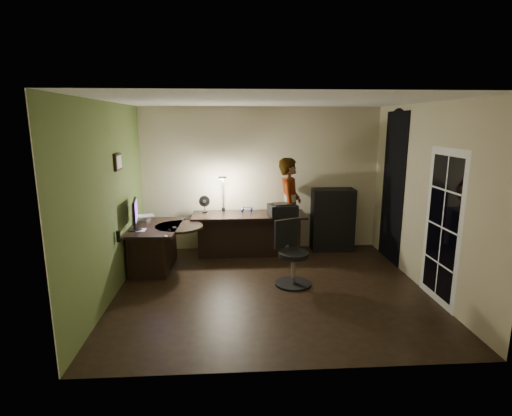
{
  "coord_description": "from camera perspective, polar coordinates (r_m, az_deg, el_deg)",
  "views": [
    {
      "loc": [
        -0.58,
        -5.51,
        2.43
      ],
      "look_at": [
        -0.15,
        1.05,
        1.0
      ],
      "focal_mm": 28.0,
      "sensor_mm": 36.0,
      "label": 1
    }
  ],
  "objects": [
    {
      "name": "framed_picture",
      "position": [
        6.21,
        -19.16,
        6.23
      ],
      "size": [
        0.04,
        0.3,
        0.25
      ],
      "primitive_type": "cube",
      "color": "black",
      "rests_on": "wall_left"
    },
    {
      "name": "speaker",
      "position": [
        6.08,
        -19.06,
        -3.85
      ],
      "size": [
        0.07,
        0.07,
        0.16
      ],
      "primitive_type": "cylinder",
      "rotation": [
        0.0,
        0.0,
        0.13
      ],
      "color": "black",
      "rests_on": "desk_left"
    },
    {
      "name": "french_door",
      "position": [
        5.87,
        25.07,
        -2.52
      ],
      "size": [
        0.02,
        0.92,
        2.1
      ],
      "primitive_type": "cube",
      "color": "white",
      "rests_on": "floor"
    },
    {
      "name": "green_wall_overlay",
      "position": [
        5.86,
        -20.14,
        0.88
      ],
      "size": [
        0.0,
        4.0,
        2.7
      ],
      "primitive_type": "cube",
      "color": "#4F642C",
      "rests_on": "floor"
    },
    {
      "name": "phone",
      "position": [
        6.65,
        -11.57,
        -2.73
      ],
      "size": [
        0.09,
        0.13,
        0.01
      ],
      "primitive_type": "cube",
      "rotation": [
        0.0,
        0.0,
        0.31
      ],
      "color": "black",
      "rests_on": "desk_left"
    },
    {
      "name": "printer",
      "position": [
        7.14,
        3.82,
        -0.19
      ],
      "size": [
        0.54,
        0.45,
        0.22
      ],
      "primitive_type": "cube",
      "rotation": [
        0.0,
        0.0,
        0.15
      ],
      "color": "black",
      "rests_on": "desk_right"
    },
    {
      "name": "mouse",
      "position": [
        6.14,
        -12.75,
        -3.95
      ],
      "size": [
        0.06,
        0.08,
        0.03
      ],
      "primitive_type": "ellipsoid",
      "rotation": [
        0.0,
        0.0,
        -0.04
      ],
      "color": "silver",
      "rests_on": "desk_left"
    },
    {
      "name": "monitor",
      "position": [
        6.6,
        -16.99,
        -1.56
      ],
      "size": [
        0.2,
        0.56,
        0.36
      ],
      "primitive_type": "cube",
      "rotation": [
        0.0,
        0.0,
        0.16
      ],
      "color": "black",
      "rests_on": "desk_left"
    },
    {
      "name": "wall_left",
      "position": [
        5.86,
        -20.28,
        0.88
      ],
      "size": [
        0.01,
        4.0,
        2.7
      ],
      "primitive_type": "cube",
      "color": "#C5BB93",
      "rests_on": "floor"
    },
    {
      "name": "notepad",
      "position": [
        6.61,
        -16.09,
        -3.06
      ],
      "size": [
        0.14,
        0.19,
        0.01
      ],
      "primitive_type": "cube",
      "rotation": [
        0.0,
        0.0,
        0.0
      ],
      "color": "silver",
      "rests_on": "desk_left"
    },
    {
      "name": "ceiling",
      "position": [
        5.55,
        2.33,
        15.09
      ],
      "size": [
        4.5,
        4.0,
        0.01
      ],
      "primitive_type": "cube",
      "color": "silver",
      "rests_on": "floor"
    },
    {
      "name": "desk_lamp",
      "position": [
        7.46,
        -4.73,
        2.35
      ],
      "size": [
        0.28,
        0.37,
        0.73
      ],
      "primitive_type": "cube",
      "rotation": [
        0.0,
        0.0,
        0.35
      ],
      "color": "black",
      "rests_on": "desk_right"
    },
    {
      "name": "cabinet",
      "position": [
        7.77,
        10.87,
        -1.63
      ],
      "size": [
        0.8,
        0.42,
        1.19
      ],
      "primitive_type": "cube",
      "rotation": [
        0.0,
        0.0,
        -0.02
      ],
      "color": "black",
      "rests_on": "floor"
    },
    {
      "name": "desk_fan",
      "position": [
        7.41,
        -7.36,
        0.59
      ],
      "size": [
        0.2,
        0.11,
        0.31
      ],
      "primitive_type": "cube",
      "rotation": [
        0.0,
        0.0,
        0.01
      ],
      "color": "black",
      "rests_on": "desk_right"
    },
    {
      "name": "laptop",
      "position": [
        7.13,
        -15.72,
        -0.25
      ],
      "size": [
        0.43,
        0.42,
        0.23
      ],
      "primitive_type": "cube",
      "rotation": [
        0.0,
        0.0,
        0.4
      ],
      "color": "silver",
      "rests_on": "laptop_stand"
    },
    {
      "name": "office_chair",
      "position": [
        6.03,
        5.4,
        -6.56
      ],
      "size": [
        0.72,
        0.72,
        0.98
      ],
      "primitive_type": "cube",
      "rotation": [
        0.0,
        0.0,
        0.4
      ],
      "color": "black",
      "rests_on": "floor"
    },
    {
      "name": "desk_left",
      "position": [
        6.9,
        -14.07,
        -5.49
      ],
      "size": [
        0.85,
        1.32,
        0.74
      ],
      "primitive_type": "cube",
      "rotation": [
        0.0,
        0.0,
        -0.05
      ],
      "color": "black",
      "rests_on": "floor"
    },
    {
      "name": "wall_front",
      "position": [
        3.72,
        5.39,
        -4.7
      ],
      "size": [
        4.5,
        0.01,
        2.7
      ],
      "primitive_type": "cube",
      "color": "#C5BB93",
      "rests_on": "floor"
    },
    {
      "name": "headphones",
      "position": [
        7.41,
        -1.32,
        -0.17
      ],
      "size": [
        0.22,
        0.16,
        0.1
      ],
      "primitive_type": "cube",
      "rotation": [
        0.0,
        0.0,
        -0.38
      ],
      "color": "#202E9F",
      "rests_on": "desk_right"
    },
    {
      "name": "wall_back",
      "position": [
        7.62,
        0.66,
        4.12
      ],
      "size": [
        4.5,
        0.01,
        2.7
      ],
      "primitive_type": "cube",
      "color": "#C5BB93",
      "rests_on": "floor"
    },
    {
      "name": "person",
      "position": [
        7.4,
        4.8,
        0.25
      ],
      "size": [
        0.56,
        0.72,
        1.79
      ],
      "primitive_type": "imported",
      "rotation": [
        0.0,
        0.0,
        1.35
      ],
      "color": "#D8A88C",
      "rests_on": "floor"
    },
    {
      "name": "laptop_stand",
      "position": [
        7.17,
        -15.96,
        -1.5
      ],
      "size": [
        0.26,
        0.23,
        0.1
      ],
      "primitive_type": "cube",
      "rotation": [
        0.0,
        0.0,
        -0.19
      ],
      "color": "silver",
      "rests_on": "desk_left"
    },
    {
      "name": "desk_right",
      "position": [
        7.39,
        -1.01,
        -3.79
      ],
      "size": [
        2.06,
        0.73,
        0.77
      ],
      "primitive_type": "cube",
      "rotation": [
        0.0,
        0.0,
        -0.0
      ],
      "color": "black",
      "rests_on": "floor"
    },
    {
      "name": "pen",
      "position": [
        6.51,
        -12.25,
        -3.09
      ],
      "size": [
        0.07,
        0.14,
        0.01
      ],
      "primitive_type": "cube",
      "rotation": [
        0.0,
        0.0,
        0.42
      ],
      "color": "black",
      "rests_on": "desk_left"
    },
    {
      "name": "floor",
      "position": [
        6.06,
        2.1,
        -11.46
      ],
      "size": [
        4.5,
        4.0,
        0.01
      ],
      "primitive_type": "cube",
      "color": "black",
      "rests_on": "ground"
    },
    {
      "name": "arched_doorway",
      "position": [
        7.32,
        18.98,
        2.72
      ],
      "size": [
        0.01,
        0.9,
        2.6
      ],
      "primitive_type": "cube",
      "color": "black",
      "rests_on": "floor"
    },
    {
      "name": "wall_right",
      "position": [
        6.29,
        23.1,
        1.39
      ],
      "size": [
        0.01,
        4.0,
        2.7
      ],
      "primitive_type": "cube",
      "color": "#C5BB93",
      "rests_on": "floor"
    }
  ]
}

